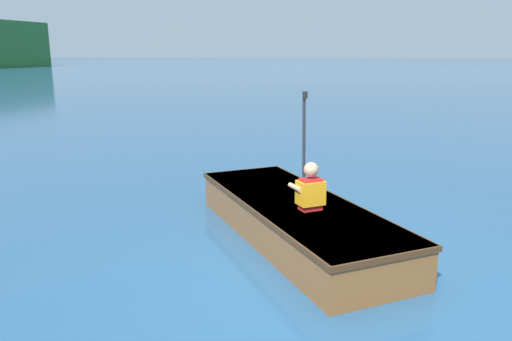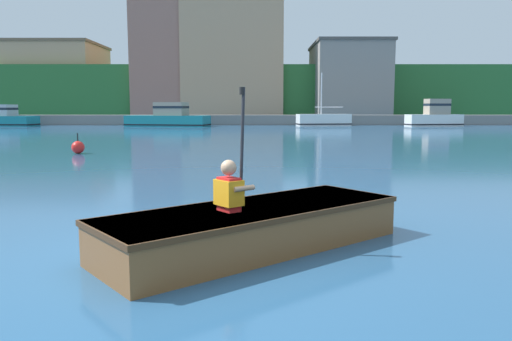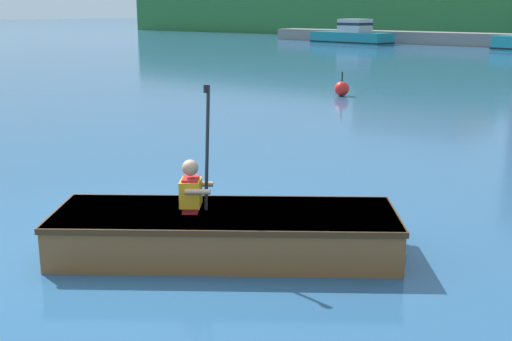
{
  "view_description": "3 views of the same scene",
  "coord_description": "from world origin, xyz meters",
  "px_view_note": "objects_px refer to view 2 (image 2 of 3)",
  "views": [
    {
      "loc": [
        -4.63,
        -0.57,
        2.25
      ],
      "look_at": [
        1.06,
        1.04,
        0.83
      ],
      "focal_mm": 35.0,
      "sensor_mm": 36.0,
      "label": 1
    },
    {
      "loc": [
        1.07,
        -4.98,
        1.59
      ],
      "look_at": [
        1.06,
        1.04,
        0.83
      ],
      "focal_mm": 35.0,
      "sensor_mm": 36.0,
      "label": 2
    },
    {
      "loc": [
        5.47,
        -4.13,
        2.54
      ],
      "look_at": [
        1.06,
        1.04,
        0.83
      ],
      "focal_mm": 45.0,
      "sensor_mm": 36.0,
      "label": 3
    }
  ],
  "objects_px": {
    "moored_boat_dock_west_end": "(325,120)",
    "rowboat_foreground": "(259,224)",
    "moored_boat_dock_center_near": "(170,118)",
    "person_paddler": "(231,187)",
    "channel_buoy": "(79,147)",
    "moored_boat_dock_west_inner": "(1,119)",
    "moored_boat_dock_center_far": "(436,116)"
  },
  "relations": [
    {
      "from": "moored_boat_dock_west_end",
      "to": "rowboat_foreground",
      "type": "xyz_separation_m",
      "value": [
        -5.81,
        -37.61,
        -0.22
      ]
    },
    {
      "from": "moored_boat_dock_center_near",
      "to": "person_paddler",
      "type": "relative_size",
      "value": 5.46
    },
    {
      "from": "moored_boat_dock_west_end",
      "to": "channel_buoy",
      "type": "xyz_separation_m",
      "value": [
        -11.99,
        -25.97,
        -0.27
      ]
    },
    {
      "from": "rowboat_foreground",
      "to": "channel_buoy",
      "type": "xyz_separation_m",
      "value": [
        -6.18,
        11.64,
        -0.05
      ]
    },
    {
      "from": "moored_boat_dock_west_inner",
      "to": "person_paddler",
      "type": "bearing_deg",
      "value": -59.97
    },
    {
      "from": "moored_boat_dock_center_near",
      "to": "moored_boat_dock_west_end",
      "type": "bearing_deg",
      "value": 4.61
    },
    {
      "from": "person_paddler",
      "to": "channel_buoy",
      "type": "bearing_deg",
      "value": 116.3
    },
    {
      "from": "moored_boat_dock_center_near",
      "to": "person_paddler",
      "type": "distance_m",
      "value": 37.47
    },
    {
      "from": "moored_boat_dock_west_inner",
      "to": "channel_buoy",
      "type": "height_order",
      "value": "moored_boat_dock_west_inner"
    },
    {
      "from": "moored_boat_dock_west_inner",
      "to": "channel_buoy",
      "type": "xyz_separation_m",
      "value": [
        15.83,
        -25.66,
        -0.41
      ]
    },
    {
      "from": "person_paddler",
      "to": "channel_buoy",
      "type": "xyz_separation_m",
      "value": [
        -5.88,
        11.89,
        -0.51
      ]
    },
    {
      "from": "moored_boat_dock_west_inner",
      "to": "rowboat_foreground",
      "type": "bearing_deg",
      "value": -59.45
    },
    {
      "from": "moored_boat_dock_center_near",
      "to": "moored_boat_dock_west_inner",
      "type": "bearing_deg",
      "value": 177.06
    },
    {
      "from": "moored_boat_dock_west_end",
      "to": "person_paddler",
      "type": "relative_size",
      "value": 3.59
    },
    {
      "from": "moored_boat_dock_center_far",
      "to": "rowboat_foreground",
      "type": "relative_size",
      "value": 1.37
    },
    {
      "from": "moored_boat_dock_center_near",
      "to": "rowboat_foreground",
      "type": "height_order",
      "value": "moored_boat_dock_center_near"
    },
    {
      "from": "moored_boat_dock_center_near",
      "to": "moored_boat_dock_center_far",
      "type": "height_order",
      "value": "moored_boat_dock_center_far"
    },
    {
      "from": "moored_boat_dock_west_end",
      "to": "moored_boat_dock_center_near",
      "type": "height_order",
      "value": "moored_boat_dock_west_end"
    },
    {
      "from": "moored_boat_dock_west_inner",
      "to": "moored_boat_dock_center_far",
      "type": "xyz_separation_m",
      "value": [
        37.08,
        -0.61,
        0.21
      ]
    },
    {
      "from": "moored_boat_dock_west_inner",
      "to": "rowboat_foreground",
      "type": "relative_size",
      "value": 1.85
    },
    {
      "from": "moored_boat_dock_center_near",
      "to": "moored_boat_dock_center_far",
      "type": "xyz_separation_m",
      "value": [
        22.44,
        0.14,
        0.13
      ]
    },
    {
      "from": "rowboat_foreground",
      "to": "moored_boat_dock_center_near",
      "type": "bearing_deg",
      "value": 101.4
    },
    {
      "from": "moored_boat_dock_center_far",
      "to": "channel_buoy",
      "type": "relative_size",
      "value": 6.82
    },
    {
      "from": "channel_buoy",
      "to": "person_paddler",
      "type": "bearing_deg",
      "value": -63.7
    },
    {
      "from": "rowboat_foreground",
      "to": "person_paddler",
      "type": "xyz_separation_m",
      "value": [
        -0.31,
        -0.25,
        0.47
      ]
    },
    {
      "from": "moored_boat_dock_west_inner",
      "to": "rowboat_foreground",
      "type": "height_order",
      "value": "moored_boat_dock_west_inner"
    },
    {
      "from": "moored_boat_dock_west_inner",
      "to": "moored_boat_dock_center_far",
      "type": "distance_m",
      "value": 37.09
    },
    {
      "from": "moored_boat_dock_west_end",
      "to": "moored_boat_dock_center_far",
      "type": "distance_m",
      "value": 9.32
    },
    {
      "from": "moored_boat_dock_west_end",
      "to": "moored_boat_dock_center_near",
      "type": "xyz_separation_m",
      "value": [
        -13.18,
        -1.06,
        0.23
      ]
    },
    {
      "from": "moored_boat_dock_west_inner",
      "to": "person_paddler",
      "type": "relative_size",
      "value": 4.95
    },
    {
      "from": "rowboat_foreground",
      "to": "channel_buoy",
      "type": "bearing_deg",
      "value": 117.98
    },
    {
      "from": "rowboat_foreground",
      "to": "channel_buoy",
      "type": "relative_size",
      "value": 4.96
    }
  ]
}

